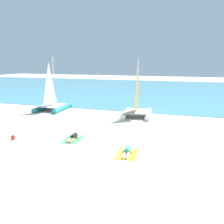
# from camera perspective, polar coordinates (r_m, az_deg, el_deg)

# --- Properties ---
(ground_plane) EXTENTS (120.00, 120.00, 0.00)m
(ground_plane) POSITION_cam_1_polar(r_m,az_deg,el_deg) (23.45, 3.94, -0.64)
(ground_plane) COLOR silver
(ocean_water) EXTENTS (120.00, 40.00, 0.05)m
(ocean_water) POSITION_cam_1_polar(r_m,az_deg,el_deg) (44.13, 11.29, 4.84)
(ocean_water) COLOR #4C9EB7
(ocean_water) RESTS_ON ground
(sailboat_white) EXTENTS (3.03, 4.22, 5.09)m
(sailboat_white) POSITION_cam_1_polar(r_m,az_deg,el_deg) (22.75, 5.58, 0.91)
(sailboat_white) COLOR white
(sailboat_white) RESTS_ON ground
(sailboat_teal) EXTENTS (2.98, 4.28, 5.25)m
(sailboat_teal) POSITION_cam_1_polar(r_m,az_deg,el_deg) (26.23, -13.18, 2.10)
(sailboat_teal) COLOR teal
(sailboat_teal) RESTS_ON ground
(towel_left) EXTENTS (1.39, 2.05, 0.01)m
(towel_left) POSITION_cam_1_polar(r_m,az_deg,el_deg) (16.39, -8.67, -6.02)
(towel_left) COLOR #4CB266
(towel_left) RESTS_ON ground
(sunbather_left) EXTENTS (0.65, 1.57, 0.30)m
(sunbather_left) POSITION_cam_1_polar(r_m,az_deg,el_deg) (16.42, -8.61, -5.54)
(sunbather_left) COLOR black
(sunbather_left) RESTS_ON towel_left
(towel_right) EXTENTS (1.33, 2.02, 0.01)m
(towel_right) POSITION_cam_1_polar(r_m,az_deg,el_deg) (13.81, 3.34, -9.27)
(towel_right) COLOR yellow
(towel_right) RESTS_ON ground
(sunbather_right) EXTENTS (0.61, 1.57, 0.30)m
(sunbather_right) POSITION_cam_1_polar(r_m,az_deg,el_deg) (13.82, 3.39, -8.69)
(sunbather_right) COLOR #3FB28C
(sunbather_right) RESTS_ON towel_right
(beach_ball) EXTENTS (0.30, 0.30, 0.30)m
(beach_ball) POSITION_cam_1_polar(r_m,az_deg,el_deg) (17.28, -21.18, -5.26)
(beach_ball) COLOR red
(beach_ball) RESTS_ON ground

